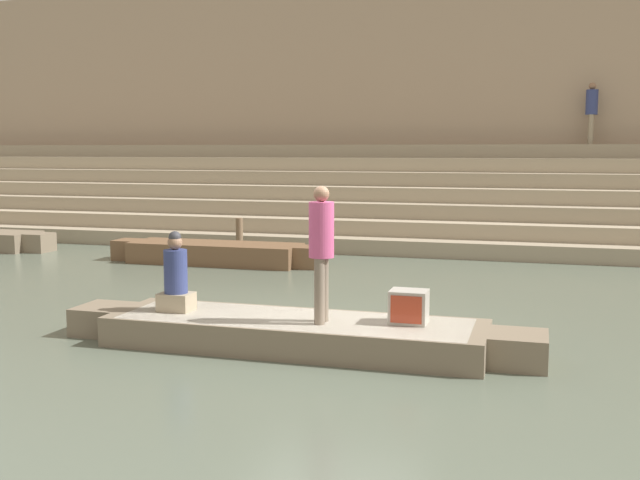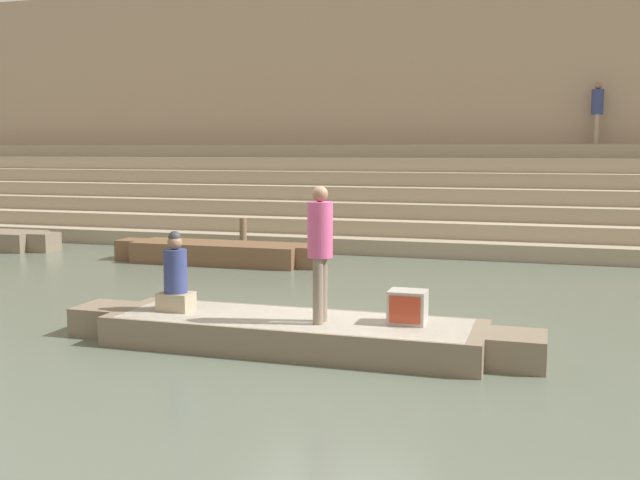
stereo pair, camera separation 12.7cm
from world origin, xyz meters
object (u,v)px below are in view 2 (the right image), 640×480
moored_boat_shore (218,252)px  mooring_post (243,236)px  person_standing (320,244)px  person_rowing (176,278)px  rowboat_main (293,332)px  tv_set (407,307)px  person_on_steps (597,108)px

moored_boat_shore → mooring_post: 1.57m
person_standing → person_rowing: size_ratio=1.59×
rowboat_main → tv_set: (1.49, 0.16, 0.40)m
person_standing → person_on_steps: (3.93, 13.41, 2.32)m
moored_boat_shore → rowboat_main: bearing=-54.6°
tv_set → mooring_post: (-5.59, 7.85, -0.15)m
person_rowing → moored_boat_shore: person_rowing is taller
person_standing → moored_boat_shore: bearing=108.6°
rowboat_main → moored_boat_shore: moored_boat_shore is taller
rowboat_main → mooring_post: 9.01m
mooring_post → person_on_steps: 10.48m
rowboat_main → person_on_steps: (4.34, 13.29, 3.52)m
tv_set → moored_boat_shore: tv_set is taller
person_rowing → person_on_steps: size_ratio=0.65×
person_rowing → mooring_post: (-2.39, 8.01, -0.39)m
tv_set → mooring_post: 9.64m
person_on_steps → person_rowing: bearing=16.3°
person_standing → person_rowing: person_standing is taller
person_rowing → tv_set: (3.20, 0.16, -0.24)m
person_rowing → person_on_steps: 14.88m
person_standing → moored_boat_shore: size_ratio=0.35×
rowboat_main → tv_set: 1.55m
tv_set → rowboat_main: bearing=-168.0°
person_rowing → mooring_post: size_ratio=1.21×
person_on_steps → mooring_post: bearing=-17.2°
person_rowing → person_on_steps: person_on_steps is taller
rowboat_main → person_on_steps: person_on_steps is taller
tv_set → mooring_post: size_ratio=0.52×
rowboat_main → mooring_post: size_ratio=7.05×
tv_set → mooring_post: mooring_post is taller
person_standing → rowboat_main: bearing=147.1°
person_standing → mooring_post: person_standing is taller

